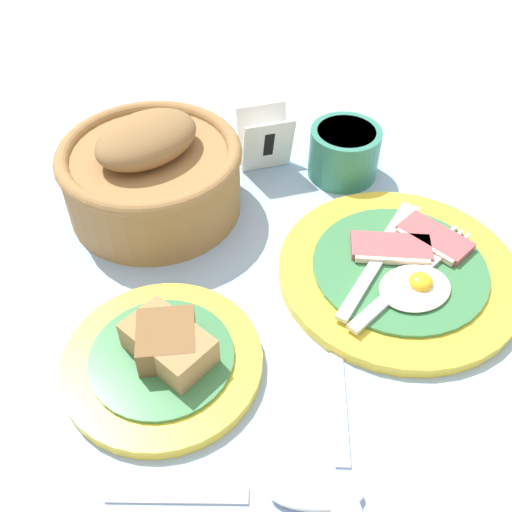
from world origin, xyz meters
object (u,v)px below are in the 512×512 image
at_px(number_card, 265,141).
at_px(bread_basket, 152,173).
at_px(teaspoon_near_cup, 280,495).
at_px(teaspoon_by_saucer, 345,495).
at_px(sugar_cup, 344,151).
at_px(bread_plate, 164,356).
at_px(breakfast_plate, 400,271).

bearing_deg(number_card, bread_basket, -164.00).
bearing_deg(teaspoon_near_cup, bread_basket, 112.12).
bearing_deg(teaspoon_near_cup, teaspoon_by_saucer, -0.02).
distance_m(sugar_cup, number_card, 0.09).
xyz_separation_m(sugar_cup, teaspoon_near_cup, (-0.25, -0.32, -0.03)).
relative_size(teaspoon_by_saucer, teaspoon_near_cup, 0.99).
bearing_deg(bread_plate, teaspoon_near_cup, -76.13).
xyz_separation_m(number_card, teaspoon_by_saucer, (-0.13, -0.39, -0.03)).
bearing_deg(breakfast_plate, sugar_cup, 77.69).
height_order(breakfast_plate, bread_basket, bread_basket).
distance_m(teaspoon_by_saucer, teaspoon_near_cup, 0.05).
bearing_deg(number_card, bread_plate, -123.15).
relative_size(number_card, teaspoon_by_saucer, 0.41).
bearing_deg(breakfast_plate, teaspoon_near_cup, -145.14).
distance_m(bread_plate, sugar_cup, 0.33).
relative_size(breakfast_plate, sugar_cup, 2.93).
bearing_deg(bread_plate, number_card, 46.85).
relative_size(bread_basket, number_card, 2.69).
relative_size(bread_plate, teaspoon_by_saucer, 0.99).
bearing_deg(bread_plate, bread_basket, 72.93).
relative_size(sugar_cup, teaspoon_by_saucer, 0.46).
relative_size(breakfast_plate, bread_basket, 1.23).
bearing_deg(sugar_cup, bread_basket, 170.48).
height_order(breakfast_plate, teaspoon_by_saucer, breakfast_plate).
relative_size(breakfast_plate, teaspoon_near_cup, 1.34).
xyz_separation_m(breakfast_plate, bread_plate, (-0.25, 0.00, 0.01)).
height_order(breakfast_plate, bread_plate, bread_plate).
distance_m(number_card, teaspoon_by_saucer, 0.42).
bearing_deg(number_card, teaspoon_near_cup, -104.85).
height_order(bread_plate, sugar_cup, sugar_cup).
distance_m(breakfast_plate, number_card, 0.23).
distance_m(breakfast_plate, teaspoon_by_saucer, 0.24).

